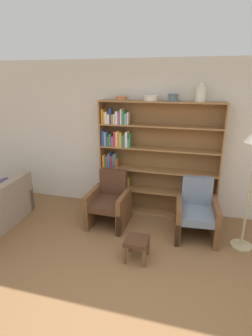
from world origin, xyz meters
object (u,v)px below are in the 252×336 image
vase_tall (201,94)px  footstool (137,243)px  bowl_brass (151,98)px  armchair_cushioned (196,213)px  bookshelf (147,159)px  bowl_slate (173,97)px  bowl_cream (121,98)px  armchair_leather (109,202)px

vase_tall → footstool: vase_tall is taller
bowl_brass → armchair_cushioned: bearing=-33.9°
bookshelf → footstool: bookshelf is taller
vase_tall → bowl_slate: bearing=180.0°
bowl_brass → vase_tall: 0.80m
bowl_cream → footstool: bowl_cream is taller
bowl_slate → footstool: size_ratio=0.54×
armchair_leather → vase_tall: bearing=-155.0°
bookshelf → armchair_cushioned: size_ratio=2.31×
bowl_cream → bowl_brass: bearing=0.0°
bowl_brass → armchair_leather: (-0.56, -0.60, -1.72)m
bowl_cream → vase_tall: (1.32, -0.00, 0.09)m
armchair_cushioned → bowl_slate: bearing=-53.5°
bookshelf → bowl_brass: 1.08m
bookshelf → armchair_leather: 1.03m
vase_tall → armchair_cushioned: size_ratio=0.32×
bowl_cream → footstool: size_ratio=0.68×
bookshelf → bowl_cream: size_ratio=9.76×
bookshelf → bowl_slate: size_ratio=12.31×
bowl_slate → armchair_leather: bowl_slate is taller
vase_tall → bowl_cream: bearing=180.0°
bowl_cream → bowl_slate: bowl_slate is taller
bowl_brass → armchair_cushioned: bowl_brass is taller
bookshelf → vase_tall: size_ratio=7.33×
bookshelf → bowl_cream: (-0.47, -0.02, 1.06)m
armchair_leather → armchair_cushioned: size_ratio=1.00×
bowl_cream → bookshelf: bearing=2.2°
vase_tall → armchair_cushioned: vase_tall is taller
bookshelf → armchair_cushioned: 1.29m
bookshelf → bowl_slate: bearing=-2.6°
bookshelf → bowl_brass: size_ratio=8.47×
bowl_slate → vase_tall: vase_tall is taller
bookshelf → footstool: (0.16, -1.46, -0.78)m
bowl_cream → armchair_leather: (-0.05, -0.60, -1.71)m
bowl_brass → bowl_slate: (0.37, 0.00, 0.01)m
bowl_slate → armchair_cushioned: bowl_slate is taller
vase_tall → bowl_brass: bearing=180.0°
bookshelf → bowl_brass: bowl_brass is taller
bookshelf → armchair_cushioned: bearing=-33.4°
bowl_cream → footstool: bearing=-66.3°
bowl_slate → bowl_brass: bearing=180.0°
bookshelf → bowl_slate: (0.41, -0.02, 1.09)m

